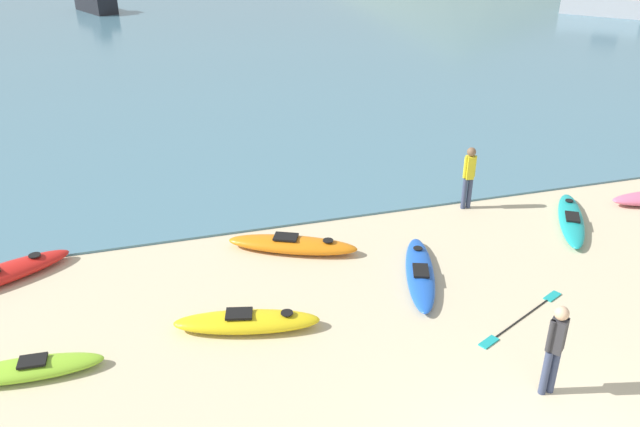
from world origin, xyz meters
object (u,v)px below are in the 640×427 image
(kayak_on_sand_0, at_px, (292,245))
(kayak_on_sand_3, at_px, (247,322))
(moored_boat_0, at_px, (96,2))
(moored_boat_2, at_px, (603,5))
(person_near_foreground, at_px, (555,345))
(kayak_on_sand_6, at_px, (26,369))
(kayak_on_sand_5, at_px, (420,273))
(kayak_on_sand_1, at_px, (571,219))
(loose_paddle, at_px, (522,318))
(person_near_waterline, at_px, (469,174))

(kayak_on_sand_0, height_order, kayak_on_sand_3, kayak_on_sand_0)
(moored_boat_0, xyz_separation_m, moored_boat_2, (36.65, -12.87, 0.01))
(person_near_foreground, distance_m, moored_boat_2, 44.25)
(moored_boat_0, bearing_deg, kayak_on_sand_6, -90.38)
(kayak_on_sand_5, bearing_deg, kayak_on_sand_1, 14.63)
(kayak_on_sand_3, xyz_separation_m, loose_paddle, (5.42, -1.25, -0.16))
(kayak_on_sand_5, height_order, moored_boat_2, moored_boat_2)
(person_near_waterline, xyz_separation_m, loose_paddle, (-1.40, -4.98, -1.00))
(kayak_on_sand_3, height_order, kayak_on_sand_5, kayak_on_sand_3)
(kayak_on_sand_0, relative_size, person_near_foreground, 1.80)
(kayak_on_sand_0, xyz_separation_m, kayak_on_sand_6, (-5.64, -2.98, -0.04))
(loose_paddle, bearing_deg, kayak_on_sand_5, 123.71)
(moored_boat_2, relative_size, loose_paddle, 2.05)
(kayak_on_sand_5, relative_size, loose_paddle, 1.22)
(kayak_on_sand_1, relative_size, kayak_on_sand_3, 1.04)
(moored_boat_2, bearing_deg, person_near_waterline, -134.01)
(kayak_on_sand_0, distance_m, moored_boat_2, 42.01)
(kayak_on_sand_6, xyz_separation_m, loose_paddle, (9.42, -1.03, -0.13))
(person_near_foreground, height_order, moored_boat_0, moored_boat_0)
(kayak_on_sand_6, bearing_deg, kayak_on_sand_3, 3.24)
(kayak_on_sand_0, bearing_deg, moored_boat_0, 97.45)
(kayak_on_sand_0, distance_m, person_near_waterline, 5.35)
(kayak_on_sand_6, distance_m, person_near_waterline, 11.56)
(kayak_on_sand_1, xyz_separation_m, kayak_on_sand_3, (-8.99, -2.05, 0.04))
(kayak_on_sand_6, height_order, moored_boat_0, moored_boat_0)
(person_near_waterline, xyz_separation_m, moored_boat_2, (26.11, 27.03, -0.19))
(person_near_foreground, relative_size, moored_boat_0, 0.35)
(kayak_on_sand_3, height_order, person_near_waterline, person_near_waterline)
(kayak_on_sand_0, height_order, kayak_on_sand_6, kayak_on_sand_0)
(person_near_foreground, xyz_separation_m, person_near_waterline, (2.22, 6.95, 0.01))
(kayak_on_sand_1, xyz_separation_m, kayak_on_sand_5, (-4.92, -1.28, -0.00))
(kayak_on_sand_1, relative_size, person_near_waterline, 1.73)
(kayak_on_sand_3, distance_m, person_near_waterline, 7.82)
(moored_boat_2, distance_m, loose_paddle, 42.22)
(kayak_on_sand_0, xyz_separation_m, kayak_on_sand_5, (2.44, -1.99, -0.05))
(kayak_on_sand_5, bearing_deg, kayak_on_sand_6, -173.03)
(kayak_on_sand_3, bearing_deg, kayak_on_sand_6, -176.76)
(kayak_on_sand_3, relative_size, person_near_foreground, 1.68)
(person_near_foreground, bearing_deg, kayak_on_sand_3, 144.90)
(kayak_on_sand_1, height_order, loose_paddle, kayak_on_sand_1)
(person_near_foreground, xyz_separation_m, moored_boat_0, (-8.31, 46.86, -0.19))
(kayak_on_sand_1, xyz_separation_m, kayak_on_sand_6, (-13.00, -2.27, 0.01))
(moored_boat_2, bearing_deg, kayak_on_sand_1, -129.82)
(kayak_on_sand_0, bearing_deg, person_near_waterline, 10.56)
(moored_boat_0, xyz_separation_m, loose_paddle, (9.13, -44.88, -0.80))
(kayak_on_sand_5, relative_size, person_near_waterline, 1.79)
(kayak_on_sand_6, bearing_deg, kayak_on_sand_5, 6.97)
(kayak_on_sand_1, xyz_separation_m, person_near_foreground, (-4.40, -5.28, 0.87))
(kayak_on_sand_5, height_order, loose_paddle, kayak_on_sand_5)
(moored_boat_0, relative_size, moored_boat_2, 0.94)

